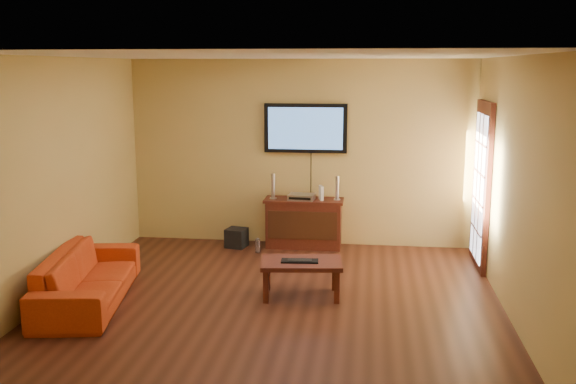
% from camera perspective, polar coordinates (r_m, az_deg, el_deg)
% --- Properties ---
extents(ground_plane, '(5.00, 5.00, 0.00)m').
position_cam_1_polar(ground_plane, '(7.28, -1.15, -9.73)').
color(ground_plane, '#34180E').
rests_on(ground_plane, ground).
extents(room_walls, '(5.00, 5.00, 5.00)m').
position_cam_1_polar(room_walls, '(7.48, -0.49, 4.17)').
color(room_walls, tan).
rests_on(room_walls, ground).
extents(french_door, '(0.07, 1.02, 2.22)m').
position_cam_1_polar(french_door, '(8.69, 16.79, 0.41)').
color(french_door, '#3B140D').
rests_on(french_door, ground).
extents(media_console, '(1.14, 0.43, 0.71)m').
position_cam_1_polar(media_console, '(9.32, 1.42, -2.76)').
color(media_console, '#3B140D').
rests_on(media_console, ground).
extents(television, '(1.20, 0.08, 0.71)m').
position_cam_1_polar(television, '(9.27, 1.57, 5.68)').
color(television, black).
rests_on(television, ground).
extents(coffee_table, '(0.97, 0.65, 0.42)m').
position_cam_1_polar(coffee_table, '(7.33, 1.20, -6.61)').
color(coffee_table, '#3B140D').
rests_on(coffee_table, ground).
extents(sofa, '(0.90, 2.05, 0.77)m').
position_cam_1_polar(sofa, '(7.50, -17.40, -6.51)').
color(sofa, '#BB3914').
rests_on(sofa, ground).
extents(speaker_left, '(0.10, 0.10, 0.37)m').
position_cam_1_polar(speaker_left, '(9.23, -1.33, 0.42)').
color(speaker_left, silver).
rests_on(speaker_left, media_console).
extents(speaker_right, '(0.09, 0.09, 0.34)m').
position_cam_1_polar(speaker_right, '(9.18, 4.40, 0.27)').
color(speaker_right, silver).
rests_on(speaker_right, media_console).
extents(av_receiver, '(0.39, 0.30, 0.08)m').
position_cam_1_polar(av_receiver, '(9.19, 1.22, -0.43)').
color(av_receiver, silver).
rests_on(av_receiver, media_console).
extents(game_console, '(0.08, 0.15, 0.20)m').
position_cam_1_polar(game_console, '(9.18, 2.97, -0.07)').
color(game_console, white).
rests_on(game_console, media_console).
extents(subwoofer, '(0.33, 0.33, 0.28)m').
position_cam_1_polar(subwoofer, '(9.40, -4.60, -4.07)').
color(subwoofer, black).
rests_on(subwoofer, ground).
extents(bottle, '(0.07, 0.07, 0.21)m').
position_cam_1_polar(bottle, '(9.12, -2.71, -4.77)').
color(bottle, white).
rests_on(bottle, ground).
extents(keyboard, '(0.43, 0.19, 0.03)m').
position_cam_1_polar(keyboard, '(7.28, 1.05, -6.13)').
color(keyboard, black).
rests_on(keyboard, coffee_table).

